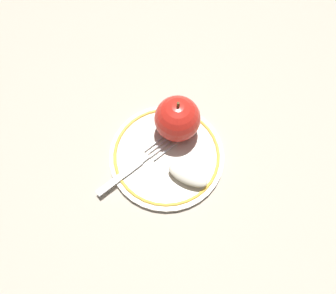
{
  "coord_description": "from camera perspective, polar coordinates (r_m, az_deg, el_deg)",
  "views": [
    {
      "loc": [
        0.24,
        0.01,
        0.56
      ],
      "look_at": [
        -0.0,
        0.0,
        0.03
      ],
      "focal_mm": 35.0,
      "sensor_mm": 36.0,
      "label": 1
    }
  ],
  "objects": [
    {
      "name": "apple_red_whole",
      "position": [
        0.59,
        1.65,
        4.94
      ],
      "size": [
        0.08,
        0.08,
        0.09
      ],
      "color": "red",
      "rests_on": "plate"
    },
    {
      "name": "plate",
      "position": [
        0.61,
        -0.0,
        -1.05
      ],
      "size": [
        0.21,
        0.21,
        0.01
      ],
      "color": "beige",
      "rests_on": "ground_plane"
    },
    {
      "name": "ground_plane",
      "position": [
        0.61,
        -0.25,
        -1.69
      ],
      "size": [
        2.0,
        2.0,
        0.0
      ],
      "primitive_type": "plane",
      "color": "#B3A48F"
    },
    {
      "name": "apple_slice_front",
      "position": [
        0.57,
        3.48,
        -4.95
      ],
      "size": [
        0.06,
        0.08,
        0.02
      ],
      "primitive_type": "ellipsoid",
      "rotation": [
        0.0,
        0.0,
        4.27
      ],
      "color": "silver",
      "rests_on": "plate"
    },
    {
      "name": "fork",
      "position": [
        0.59,
        -5.76,
        -3.26
      ],
      "size": [
        0.13,
        0.14,
        0.0
      ],
      "rotation": [
        0.0,
        0.0,
        2.28
      ],
      "color": "silver",
      "rests_on": "plate"
    }
  ]
}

